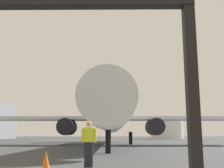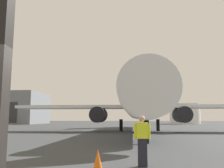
# 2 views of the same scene
# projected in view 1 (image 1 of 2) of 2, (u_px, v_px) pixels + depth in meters

# --- Properties ---
(ground_plane) EXTENTS (220.00, 220.00, 0.00)m
(ground_plane) POSITION_uv_depth(u_px,v_px,m) (96.00, 142.00, 43.94)
(ground_plane) COLOR #383A3D
(airplane) EXTENTS (31.04, 36.35, 10.22)m
(airplane) POSITION_uv_depth(u_px,v_px,m) (111.00, 116.00, 32.76)
(airplane) COLOR silver
(airplane) RESTS_ON ground
(ground_crew_worker) EXTENTS (0.57, 0.22, 1.74)m
(ground_crew_worker) POSITION_uv_depth(u_px,v_px,m) (89.00, 143.00, 10.59)
(ground_crew_worker) COLOR black
(ground_crew_worker) RESTS_ON ground
(traffic_cone) EXTENTS (0.36, 0.36, 0.67)m
(traffic_cone) POSITION_uv_depth(u_px,v_px,m) (46.00, 161.00, 9.79)
(traffic_cone) COLOR orange
(traffic_cone) RESTS_ON ground
(fuel_storage_tank) EXTENTS (8.87, 8.87, 5.95)m
(fuel_storage_tank) POSITION_uv_depth(u_px,v_px,m) (167.00, 128.00, 76.45)
(fuel_storage_tank) COLOR white
(fuel_storage_tank) RESTS_ON ground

